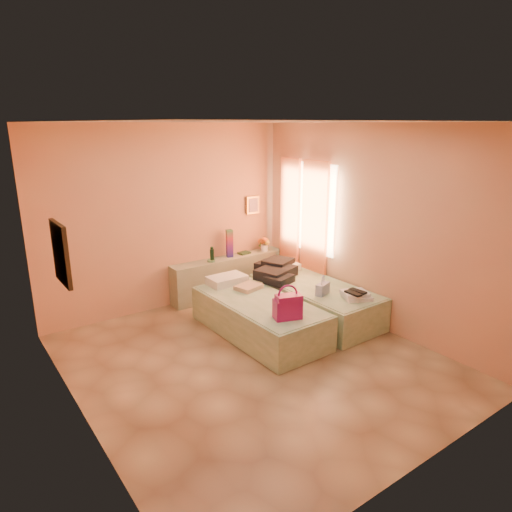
{
  "coord_description": "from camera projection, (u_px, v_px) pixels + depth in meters",
  "views": [
    {
      "loc": [
        -2.89,
        -4.05,
        2.78
      ],
      "look_at": [
        0.63,
        0.85,
        1.03
      ],
      "focal_mm": 32.0,
      "sensor_mm": 36.0,
      "label": 1
    }
  ],
  "objects": [
    {
      "name": "magenta_handbag",
      "position": [
        288.0,
        306.0,
        5.51
      ],
      "size": [
        0.37,
        0.28,
        0.31
      ],
      "primitive_type": "cube",
      "rotation": [
        0.0,
        0.0,
        -0.33
      ],
      "color": "#96125F",
      "rests_on": "bed_left"
    },
    {
      "name": "green_book",
      "position": [
        244.0,
        253.0,
        7.75
      ],
      "size": [
        0.21,
        0.16,
        0.03
      ],
      "primitive_type": "cube",
      "rotation": [
        0.0,
        0.0,
        0.11
      ],
      "color": "#254528",
      "rests_on": "headboard_ledge"
    },
    {
      "name": "bed_left",
      "position": [
        259.0,
        317.0,
        6.2
      ],
      "size": [
        0.92,
        2.01,
        0.5
      ],
      "primitive_type": "cube",
      "rotation": [
        0.0,
        0.0,
        0.01
      ],
      "color": "beige",
      "rests_on": "ground"
    },
    {
      "name": "small_dish",
      "position": [
        211.0,
        261.0,
        7.31
      ],
      "size": [
        0.13,
        0.13,
        0.03
      ],
      "primitive_type": "cylinder",
      "rotation": [
        0.0,
        0.0,
        -0.01
      ],
      "color": "#498762",
      "rests_on": "headboard_ledge"
    },
    {
      "name": "headboard_ledge",
      "position": [
        229.0,
        276.0,
        7.64
      ],
      "size": [
        2.05,
        0.3,
        0.65
      ],
      "primitive_type": "cube",
      "color": "#98A486",
      "rests_on": "ground"
    },
    {
      "name": "rainbow_box",
      "position": [
        229.0,
        243.0,
        7.52
      ],
      "size": [
        0.13,
        0.13,
        0.46
      ],
      "primitive_type": "cube",
      "rotation": [
        0.0,
        0.0,
        -0.3
      ],
      "color": "#96125F",
      "rests_on": "headboard_ledge"
    },
    {
      "name": "water_bottle",
      "position": [
        212.0,
        255.0,
        7.28
      ],
      "size": [
        0.09,
        0.09,
        0.23
      ],
      "primitive_type": "cylinder",
      "rotation": [
        0.0,
        0.0,
        -0.41
      ],
      "color": "#12321F",
      "rests_on": "headboard_ledge"
    },
    {
      "name": "room_walls",
      "position": [
        241.0,
        208.0,
        5.61
      ],
      "size": [
        4.02,
        4.51,
        2.81
      ],
      "color": "tan",
      "rests_on": "ground"
    },
    {
      "name": "towel_stack",
      "position": [
        357.0,
        295.0,
        6.17
      ],
      "size": [
        0.44,
        0.42,
        0.1
      ],
      "primitive_type": "cube",
      "rotation": [
        0.0,
        0.0,
        -0.43
      ],
      "color": "white",
      "rests_on": "bed_right"
    },
    {
      "name": "blue_handbag",
      "position": [
        323.0,
        289.0,
        6.32
      ],
      "size": [
        0.27,
        0.18,
        0.16
      ],
      "primitive_type": "cube",
      "rotation": [
        0.0,
        0.0,
        0.35
      ],
      "color": "#384988",
      "rests_on": "bed_right"
    },
    {
      "name": "ground",
      "position": [
        254.0,
        361.0,
        5.55
      ],
      "size": [
        4.5,
        4.5,
        0.0
      ],
      "primitive_type": "plane",
      "color": "tan",
      "rests_on": "ground"
    },
    {
      "name": "clothes_pile",
      "position": [
        279.0,
        271.0,
        7.03
      ],
      "size": [
        0.85,
        0.85,
        0.2
      ],
      "primitive_type": "cube",
      "rotation": [
        0.0,
        0.0,
        0.35
      ],
      "color": "black",
      "rests_on": "bed_right"
    },
    {
      "name": "khaki_garment",
      "position": [
        249.0,
        287.0,
        6.53
      ],
      "size": [
        0.41,
        0.36,
        0.06
      ],
      "primitive_type": "cube",
      "rotation": [
        0.0,
        0.0,
        0.25
      ],
      "color": "tan",
      "rests_on": "bed_left"
    },
    {
      "name": "bed_right",
      "position": [
        315.0,
        301.0,
        6.76
      ],
      "size": [
        0.92,
        2.01,
        0.5
      ],
      "primitive_type": "cube",
      "rotation": [
        0.0,
        0.0,
        0.01
      ],
      "color": "beige",
      "rests_on": "ground"
    },
    {
      "name": "flower_vase",
      "position": [
        264.0,
        243.0,
        7.89
      ],
      "size": [
        0.23,
        0.23,
        0.29
      ],
      "primitive_type": "cube",
      "rotation": [
        0.0,
        0.0,
        -0.04
      ],
      "color": "white",
      "rests_on": "headboard_ledge"
    },
    {
      "name": "sandal_pair",
      "position": [
        356.0,
        292.0,
        6.09
      ],
      "size": [
        0.18,
        0.25,
        0.03
      ],
      "primitive_type": "cube",
      "rotation": [
        0.0,
        0.0,
        -0.01
      ],
      "color": "black",
      "rests_on": "towel_stack"
    }
  ]
}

